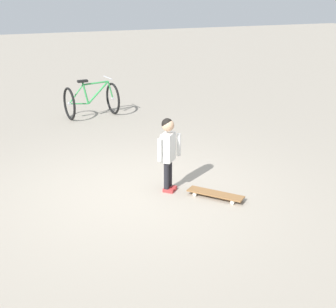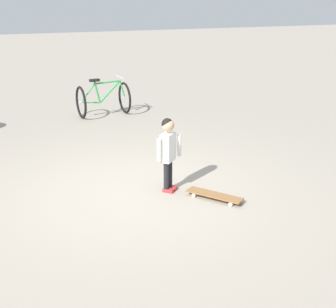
{
  "view_description": "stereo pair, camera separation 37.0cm",
  "coord_description": "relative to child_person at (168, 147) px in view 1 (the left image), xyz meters",
  "views": [
    {
      "loc": [
        1.87,
        5.79,
        2.74
      ],
      "look_at": [
        -0.47,
        0.12,
        0.55
      ],
      "focal_mm": 50.28,
      "sensor_mm": 36.0,
      "label": 1
    },
    {
      "loc": [
        1.53,
        5.92,
        2.74
      ],
      "look_at": [
        -0.47,
        0.12,
        0.55
      ],
      "focal_mm": 50.28,
      "sensor_mm": 36.0,
      "label": 2
    }
  ],
  "objects": [
    {
      "name": "ground_plane",
      "position": [
        0.48,
        -0.12,
        -0.66
      ],
      "size": [
        50.0,
        50.0,
        0.0
      ],
      "primitive_type": "plane",
      "color": "#9E9384"
    },
    {
      "name": "child_person",
      "position": [
        0.0,
        0.0,
        0.0
      ],
      "size": [
        0.39,
        0.28,
        1.06
      ],
      "color": "black",
      "rests_on": "ground"
    },
    {
      "name": "skateboard",
      "position": [
        -0.5,
        0.49,
        -0.6
      ],
      "size": [
        0.65,
        0.73,
        0.07
      ],
      "color": "olive",
      "rests_on": "ground"
    },
    {
      "name": "bicycle_near",
      "position": [
        0.02,
        -4.37,
        -0.28
      ],
      "size": [
        1.15,
        0.84,
        0.85
      ],
      "color": "black",
      "rests_on": "ground"
    }
  ]
}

